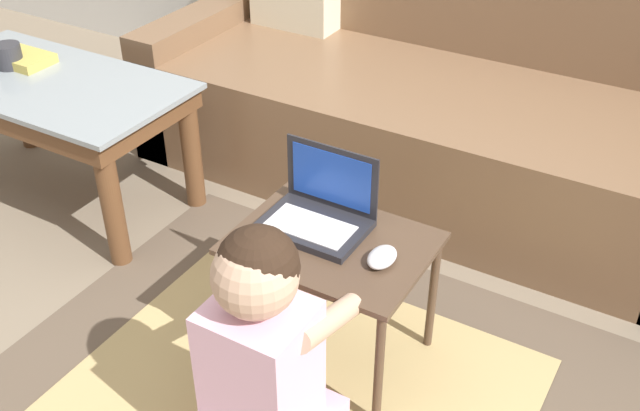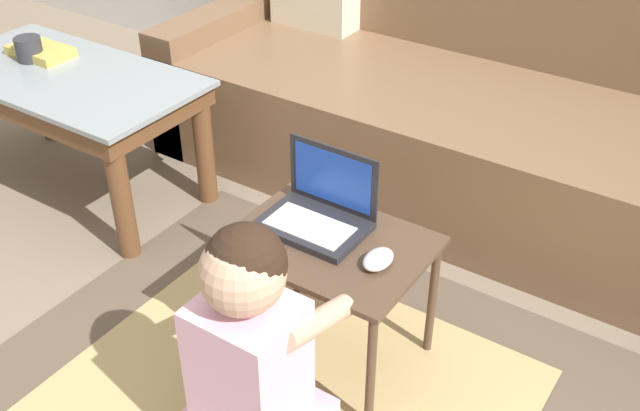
% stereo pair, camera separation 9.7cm
% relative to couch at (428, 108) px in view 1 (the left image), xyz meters
% --- Properties ---
extents(ground_plane, '(16.00, 16.00, 0.00)m').
position_rel_couch_xyz_m(ground_plane, '(0.05, -1.04, -0.28)').
color(ground_plane, '#7F705B').
extents(area_rug, '(1.64, 1.39, 0.01)m').
position_rel_couch_xyz_m(area_rug, '(0.18, -1.28, -0.27)').
color(area_rug, brown).
rests_on(area_rug, ground_plane).
extents(couch, '(2.15, 0.91, 0.79)m').
position_rel_couch_xyz_m(couch, '(0.00, 0.00, 0.00)').
color(couch, brown).
rests_on(couch, ground_plane).
extents(coffee_table, '(1.00, 0.52, 0.48)m').
position_rel_couch_xyz_m(coffee_table, '(-1.08, -0.86, 0.13)').
color(coffee_table, gray).
rests_on(coffee_table, ground_plane).
extents(laptop_desk, '(0.51, 0.38, 0.40)m').
position_rel_couch_xyz_m(laptop_desk, '(0.18, -1.08, 0.08)').
color(laptop_desk, '#4C3828').
rests_on(laptop_desk, ground_plane).
extents(laptop, '(0.28, 0.20, 0.21)m').
position_rel_couch_xyz_m(laptop, '(0.12, -1.03, 0.17)').
color(laptop, '#232328').
rests_on(laptop, laptop_desk).
extents(computer_mouse, '(0.07, 0.10, 0.03)m').
position_rel_couch_xyz_m(computer_mouse, '(0.34, -1.09, 0.15)').
color(computer_mouse, silver).
rests_on(computer_mouse, laptop_desk).
extents(person_seated, '(0.30, 0.40, 0.70)m').
position_rel_couch_xyz_m(person_seated, '(0.23, -1.48, 0.05)').
color(person_seated, '#E5B2CC').
rests_on(person_seated, ground_plane).
extents(cup_on_table, '(0.10, 0.10, 0.09)m').
position_rel_couch_xyz_m(cup_on_table, '(-1.27, -0.84, 0.25)').
color(cup_on_table, '#2D2D33').
rests_on(cup_on_table, coffee_table).
extents(book_on_table, '(0.24, 0.14, 0.03)m').
position_rel_couch_xyz_m(book_on_table, '(-1.28, -0.80, 0.22)').
color(book_on_table, tan).
rests_on(book_on_table, coffee_table).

